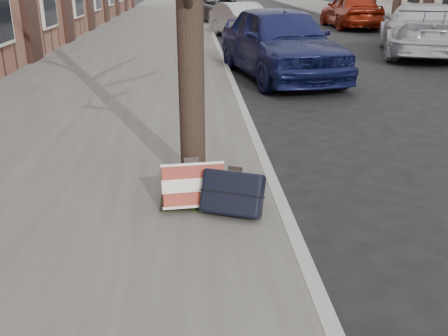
{
  "coord_description": "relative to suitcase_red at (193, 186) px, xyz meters",
  "views": [
    {
      "loc": [
        -2.09,
        -3.45,
        2.18
      ],
      "look_at": [
        -1.82,
        0.8,
        0.54
      ],
      "focal_mm": 40.0,
      "sensor_mm": 36.0,
      "label": 1
    }
  ],
  "objects": [
    {
      "name": "car_near_front",
      "position": [
        2.0,
        7.07,
        0.46
      ],
      "size": [
        2.69,
        4.97,
        1.6
      ],
      "primitive_type": "imported",
      "rotation": [
        0.0,
        0.0,
        0.18
      ],
      "color": "#121643",
      "rests_on": "ground"
    },
    {
      "name": "near_sidewalk",
      "position": [
        -1.59,
        14.13,
        -0.28
      ],
      "size": [
        5.0,
        70.0,
        0.12
      ],
      "primitive_type": "cube",
      "color": "#65625C",
      "rests_on": "ground"
    },
    {
      "name": "suitcase_navy",
      "position": [
        0.36,
        -0.18,
        -0.0
      ],
      "size": [
        0.65,
        0.51,
        0.44
      ],
      "primitive_type": "cube",
      "rotation": [
        -0.42,
        0.0,
        -0.37
      ],
      "color": "black",
      "rests_on": "near_sidewalk"
    },
    {
      "name": "car_near_back",
      "position": [
        1.73,
        20.42,
        0.33
      ],
      "size": [
        3.61,
        5.31,
        1.35
      ],
      "primitive_type": "imported",
      "rotation": [
        0.0,
        0.0,
        0.31
      ],
      "color": "#3E3E44",
      "rests_on": "ground"
    },
    {
      "name": "suitcase_red",
      "position": [
        0.0,
        0.0,
        0.0
      ],
      "size": [
        0.6,
        0.37,
        0.44
      ],
      "primitive_type": "cube",
      "rotation": [
        -0.42,
        0.0,
        0.11
      ],
      "color": "maroon",
      "rests_on": "near_sidewalk"
    },
    {
      "name": "dirt_patch",
      "position": [
        0.11,
        0.33,
        -0.21
      ],
      "size": [
        0.85,
        0.85,
        0.02
      ],
      "primitive_type": "cube",
      "color": "black",
      "rests_on": "near_sidewalk"
    },
    {
      "name": "car_near_mid",
      "position": [
        1.93,
        14.89,
        0.29
      ],
      "size": [
        2.43,
        4.05,
        1.26
      ],
      "primitive_type": "imported",
      "rotation": [
        0.0,
        0.0,
        0.31
      ],
      "color": "#999CA1",
      "rests_on": "ground"
    },
    {
      "name": "car_far_back",
      "position": [
        7.08,
        18.36,
        0.42
      ],
      "size": [
        1.85,
        4.5,
        1.53
      ],
      "primitive_type": "imported",
      "rotation": [
        0.0,
        0.0,
        3.15
      ],
      "color": "maroon",
      "rests_on": "ground"
    },
    {
      "name": "car_far_front",
      "position": [
        6.65,
        10.21,
        0.4
      ],
      "size": [
        3.51,
        5.49,
        1.48
      ],
      "primitive_type": "imported",
      "rotation": [
        0.0,
        0.0,
        2.84
      ],
      "color": "#ADB0B6",
      "rests_on": "ground"
    }
  ]
}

